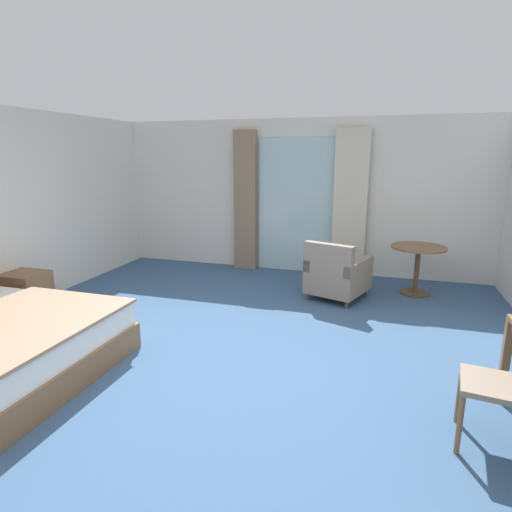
% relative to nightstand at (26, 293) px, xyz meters
% --- Properties ---
extents(ground, '(6.77, 7.64, 0.10)m').
position_rel_nightstand_xyz_m(ground, '(2.83, -0.52, -0.31)').
color(ground, '#38567A').
extents(wall_back, '(6.37, 0.12, 2.52)m').
position_rel_nightstand_xyz_m(wall_back, '(2.83, 3.04, 1.00)').
color(wall_back, silver).
rests_on(wall_back, ground).
extents(balcony_glass_door, '(1.31, 0.02, 2.22)m').
position_rel_nightstand_xyz_m(balcony_glass_door, '(2.81, 2.96, 0.85)').
color(balcony_glass_door, silver).
rests_on(balcony_glass_door, ground).
extents(curtain_panel_left, '(0.38, 0.10, 2.34)m').
position_rel_nightstand_xyz_m(curtain_panel_left, '(1.94, 2.86, 0.91)').
color(curtain_panel_left, '#897056').
rests_on(curtain_panel_left, ground).
extents(curtain_panel_right, '(0.52, 0.10, 2.34)m').
position_rel_nightstand_xyz_m(curtain_panel_right, '(3.69, 2.86, 0.91)').
color(curtain_panel_right, beige).
rests_on(curtain_panel_right, ground).
extents(nightstand, '(0.50, 0.44, 0.53)m').
position_rel_nightstand_xyz_m(nightstand, '(0.00, 0.00, 0.00)').
color(nightstand, brown).
rests_on(nightstand, ground).
extents(armchair_by_window, '(0.90, 0.97, 0.82)m').
position_rel_nightstand_xyz_m(armchair_by_window, '(3.65, 1.69, 0.07)').
color(armchair_by_window, gray).
rests_on(armchair_by_window, ground).
extents(round_cafe_table, '(0.75, 0.75, 0.69)m').
position_rel_nightstand_xyz_m(round_cafe_table, '(4.71, 2.22, 0.26)').
color(round_cafe_table, brown).
rests_on(round_cafe_table, ground).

